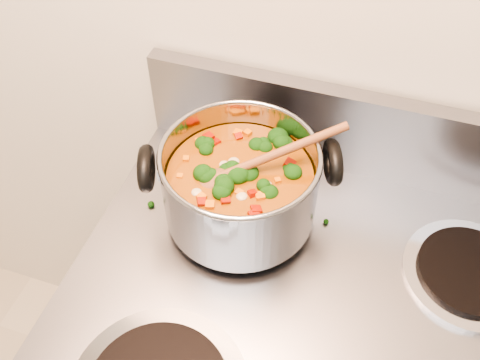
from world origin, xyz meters
The scene contains 3 objects.
stockpot centered at (-0.11, 1.31, 1.00)m, with size 0.30×0.24×0.14m.
wooden_spoon centered at (-0.11, 1.31, 1.04)m, with size 0.22×0.15×0.09m.
cooktop_crumbs centered at (-0.10, 1.35, 0.92)m, with size 0.27×0.28×0.01m.
Camera 1 is at (0.05, 0.81, 1.61)m, focal length 40.00 mm.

